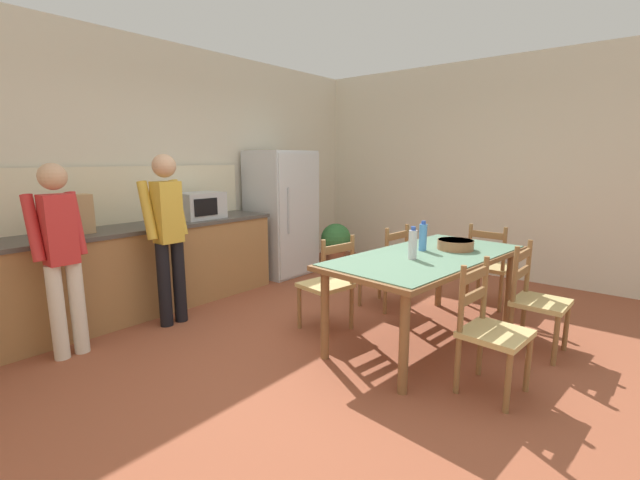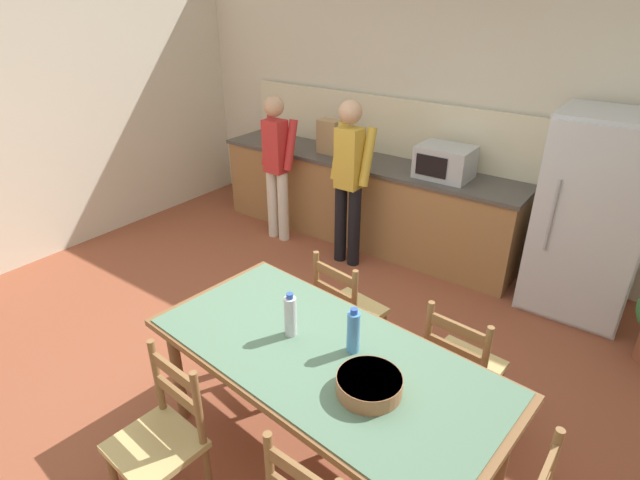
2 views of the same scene
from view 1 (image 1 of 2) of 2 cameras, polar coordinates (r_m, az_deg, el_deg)
ground_plane at (r=3.76m, az=3.69°, el=-14.39°), size 8.32×8.32×0.00m
wall_back at (r=5.40m, az=-19.89°, el=8.58°), size 6.52×0.12×2.90m
wall_right at (r=6.35m, az=21.58°, el=8.71°), size 0.12×5.20×2.90m
kitchen_counter at (r=4.80m, az=-24.38°, el=-3.90°), size 3.42×0.66×0.92m
counter_splashback at (r=4.96m, az=-26.64°, el=5.26°), size 3.38×0.03×0.60m
refrigerator at (r=5.97m, az=-5.13°, el=3.58°), size 0.81×0.73×1.71m
microwave at (r=5.12m, az=-15.77°, el=4.45°), size 0.50×0.39×0.30m
paper_bag at (r=4.49m, az=-29.64°, el=3.00°), size 0.24×0.16×0.36m
dining_table at (r=3.84m, az=14.16°, el=-3.00°), size 2.07×1.13×0.78m
bottle_near_centre at (r=3.59m, az=12.26°, el=-0.54°), size 0.07×0.07×0.27m
bottle_off_centre at (r=3.94m, az=13.56°, el=0.41°), size 0.07×0.07×0.27m
serving_bowl at (r=4.08m, az=17.62°, el=-0.51°), size 0.32×0.32×0.09m
chair_head_end at (r=5.02m, az=21.64°, el=-3.29°), size 0.41×0.43×0.91m
chair_side_near_right at (r=4.01m, az=26.87°, el=-7.19°), size 0.43×0.41×0.91m
chair_side_far_left at (r=4.01m, az=1.10°, el=-5.98°), size 0.48×0.46×0.91m
chair_side_near_left at (r=3.21m, az=21.72°, el=-11.15°), size 0.45×0.43×0.91m
chair_side_far_right at (r=4.67m, az=8.77°, el=-3.66°), size 0.45×0.44×0.91m
person_at_sink at (r=3.96m, az=-31.30°, el=-1.24°), size 0.39×0.27×1.57m
person_at_counter at (r=4.31m, az=-19.62°, el=1.16°), size 0.41×0.28×1.64m
potted_plant at (r=6.28m, az=2.13°, el=-0.34°), size 0.44×0.44×0.67m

